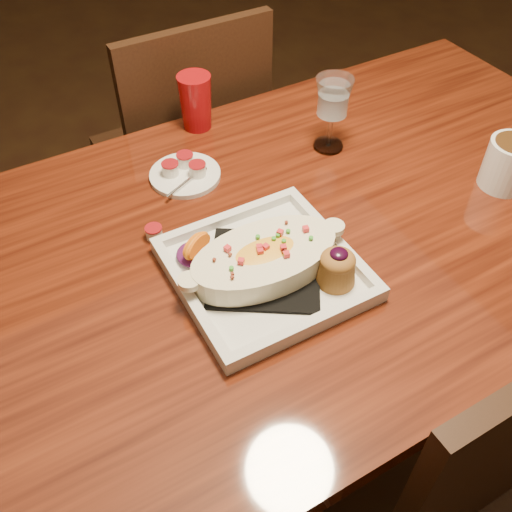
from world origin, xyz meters
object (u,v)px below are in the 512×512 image
plate (269,263)px  saucer (185,173)px  red_tumbler (196,102)px  table (311,254)px  coffee_mug (511,162)px  goblet (333,101)px  chair_far (187,154)px

plate → saucer: (-0.01, 0.32, -0.02)m
plate → red_tumbler: 0.49m
table → red_tumbler: (-0.06, 0.40, 0.16)m
plate → coffee_mug: bearing=-1.4°
table → plate: size_ratio=4.87×
goblet → saucer: 0.34m
table → goblet: goblet is taller
table → coffee_mug: size_ratio=10.96×
table → coffee_mug: bearing=-14.4°
table → chair_far: size_ratio=1.61×
goblet → red_tumbler: 0.31m
chair_far → plate: size_ratio=3.02×
chair_far → plate: 0.78m
goblet → saucer: bearing=169.4°
saucer → table: bearing=-56.2°
plate → red_tumbler: bearing=79.7°
chair_far → table: bearing=90.0°
table → goblet: (0.16, 0.18, 0.21)m
coffee_mug → goblet: size_ratio=0.83×
coffee_mug → table: bearing=168.4°
table → goblet: size_ratio=9.10×
coffee_mug → saucer: coffee_mug is taller
chair_far → saucer: chair_far is taller
chair_far → goblet: size_ratio=5.64×
table → goblet: bearing=49.0°
saucer → goblet: bearing=-10.6°
red_tumbler → saucer: bearing=-123.6°
coffee_mug → chair_far: bearing=121.3°
chair_far → goblet: 0.59m
goblet → saucer: size_ratio=1.12×
coffee_mug → saucer: bearing=151.2°
goblet → coffee_mug: bearing=-50.0°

